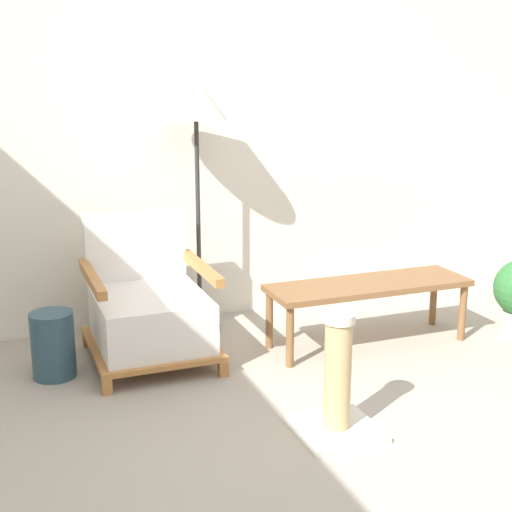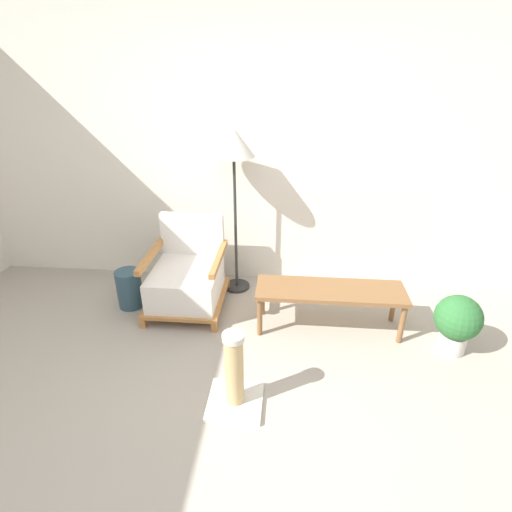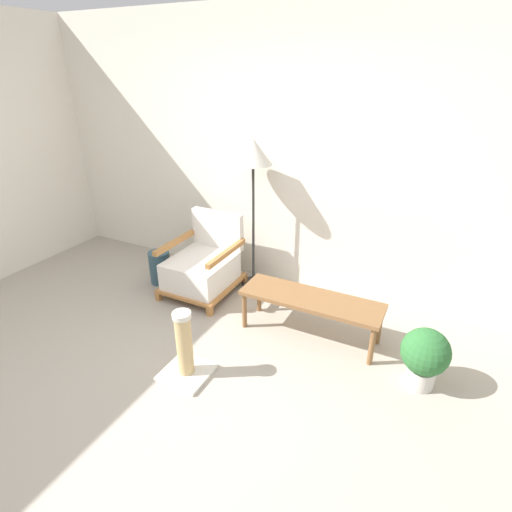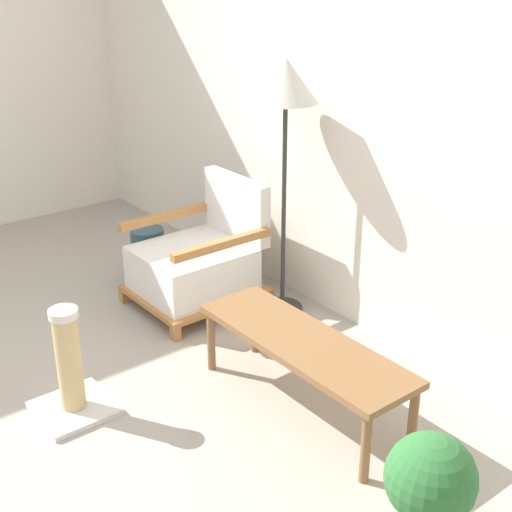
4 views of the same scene
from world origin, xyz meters
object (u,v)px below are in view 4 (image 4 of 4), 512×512
at_px(armchair, 198,262).
at_px(vase, 148,254).
at_px(scratching_post, 71,375).
at_px(floor_lamp, 286,95).
at_px(coffee_table, 303,348).
at_px(potted_plant, 430,485).

relative_size(armchair, vase, 2.21).
bearing_deg(armchair, scratching_post, -62.78).
bearing_deg(armchair, floor_lamp, 41.56).
distance_m(floor_lamp, vase, 1.55).
bearing_deg(coffee_table, floor_lamp, 145.17).
xyz_separation_m(floor_lamp, coffee_table, (0.86, -0.60, -1.01)).
relative_size(coffee_table, vase, 3.40).
height_order(coffee_table, vase, coffee_table).
bearing_deg(floor_lamp, armchair, -138.44).
relative_size(armchair, potted_plant, 1.64).
relative_size(vase, potted_plant, 0.74).
distance_m(floor_lamp, coffee_table, 1.45).
bearing_deg(scratching_post, floor_lamp, 97.09).
bearing_deg(potted_plant, armchair, 168.36).
relative_size(coffee_table, potted_plant, 2.53).
distance_m(coffee_table, potted_plant, 0.97).
height_order(armchair, vase, armchair).
distance_m(floor_lamp, scratching_post, 1.89).
bearing_deg(vase, coffee_table, -5.76).
bearing_deg(coffee_table, potted_plant, -12.80).
height_order(potted_plant, scratching_post, scratching_post).
xyz_separation_m(armchair, potted_plant, (2.20, -0.45, -0.01)).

